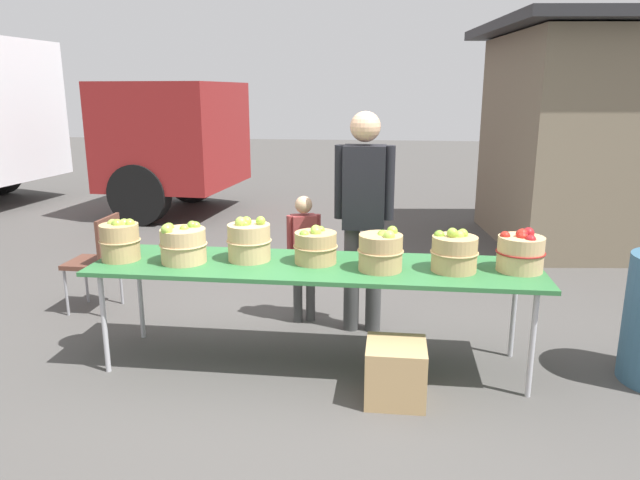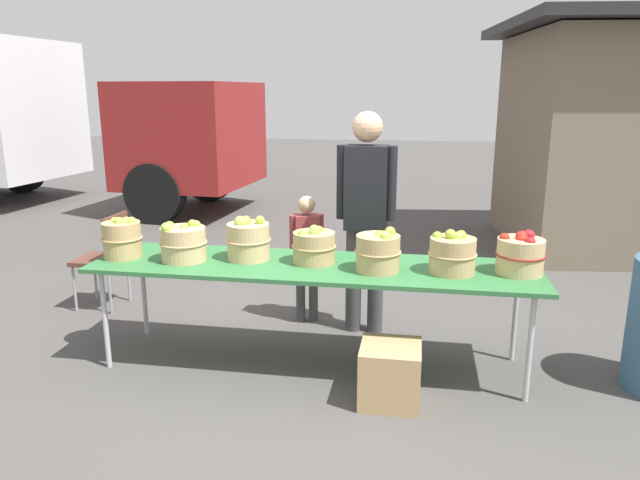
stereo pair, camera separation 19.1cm
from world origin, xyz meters
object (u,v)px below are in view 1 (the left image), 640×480
object	(u,v)px
apple_basket_green_1	(183,244)
child_customer	(304,249)
apple_basket_red_0	(521,252)
apple_basket_green_3	(315,246)
produce_crate	(396,372)
apple_basket_green_5	(454,252)
vendor_adult	(364,206)
apple_basket_green_2	(249,241)
apple_basket_green_4	(381,251)
apple_basket_green_0	(120,240)
folding_chair	(99,256)
market_table	(315,269)

from	to	relation	value
apple_basket_green_1	child_customer	distance (m)	1.15
apple_basket_red_0	child_customer	bearing A→B (deg)	153.75
apple_basket_green_3	produce_crate	world-z (taller)	apple_basket_green_3
apple_basket_green_5	vendor_adult	xyz separation A→B (m)	(-0.64, 0.71, 0.17)
apple_basket_green_3	apple_basket_green_5	xyz separation A→B (m)	(0.95, -0.08, 0.01)
vendor_adult	produce_crate	size ratio (longest dim) A/B	4.70
apple_basket_green_3	apple_basket_green_1	bearing A→B (deg)	-173.89
apple_basket_green_2	apple_basket_green_4	distance (m)	0.94
apple_basket_red_0	child_customer	size ratio (longest dim) A/B	0.30
apple_basket_green_2	apple_basket_green_0	bearing A→B (deg)	-173.52
apple_basket_green_5	child_customer	bearing A→B (deg)	143.82
apple_basket_green_1	apple_basket_green_4	distance (m)	1.38
produce_crate	apple_basket_red_0	bearing A→B (deg)	29.97
folding_chair	apple_basket_green_4	bearing A→B (deg)	70.59
apple_basket_green_1	child_customer	bearing A→B (deg)	49.66
vendor_adult	apple_basket_green_2	bearing A→B (deg)	39.21
apple_basket_green_2	apple_basket_green_3	world-z (taller)	apple_basket_green_2
apple_basket_green_2	apple_basket_green_5	distance (m)	1.42
apple_basket_green_4	produce_crate	bearing A→B (deg)	-72.16
apple_basket_green_2	apple_basket_red_0	world-z (taller)	apple_basket_green_2
apple_basket_green_4	apple_basket_green_5	bearing A→B (deg)	5.01
apple_basket_green_3	produce_crate	distance (m)	1.02
child_customer	vendor_adult	bearing A→B (deg)	145.93
folding_chair	apple_basket_red_0	bearing A→B (deg)	77.27
apple_basket_green_0	produce_crate	world-z (taller)	apple_basket_green_0
vendor_adult	folding_chair	bearing A→B (deg)	-3.24
market_table	child_customer	distance (m)	0.83
apple_basket_green_0	apple_basket_green_1	bearing A→B (deg)	-0.48
apple_basket_red_0	folding_chair	bearing A→B (deg)	166.60
child_customer	apple_basket_green_1	bearing A→B (deg)	29.95
apple_basket_green_3	apple_basket_green_4	bearing A→B (deg)	-14.57
apple_basket_green_1	vendor_adult	bearing A→B (deg)	30.65
apple_basket_green_3	apple_basket_green_2	bearing A→B (deg)	178.90
apple_basket_green_0	apple_basket_green_3	bearing A→B (deg)	3.91
apple_basket_green_1	apple_basket_green_5	xyz separation A→B (m)	(1.86, 0.02, 0.00)
apple_basket_green_1	apple_basket_green_2	distance (m)	0.46
market_table	apple_basket_green_0	size ratio (longest dim) A/B	10.36
apple_basket_green_0	apple_basket_green_4	bearing A→B (deg)	-0.79
apple_basket_green_0	apple_basket_red_0	size ratio (longest dim) A/B	0.93
apple_basket_green_2	produce_crate	distance (m)	1.36
folding_chair	produce_crate	world-z (taller)	folding_chair
apple_basket_green_3	vendor_adult	size ratio (longest dim) A/B	0.18
apple_basket_green_1	apple_basket_green_4	size ratio (longest dim) A/B	1.07
apple_basket_green_0	apple_basket_green_2	world-z (taller)	apple_basket_green_2
apple_basket_green_2	apple_basket_red_0	bearing A→B (deg)	-0.98
produce_crate	apple_basket_green_0	bearing A→B (deg)	168.68
vendor_adult	produce_crate	distance (m)	1.43
apple_basket_green_0	apple_basket_green_5	distance (m)	2.33
vendor_adult	apple_basket_green_3	bearing A→B (deg)	64.69
apple_basket_green_4	apple_basket_red_0	distance (m)	0.93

